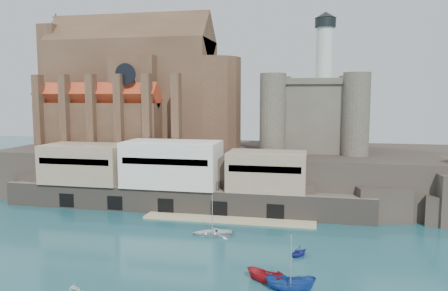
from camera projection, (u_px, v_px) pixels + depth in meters
name	position (u px, v px, depth m)	size (l,w,h in m)	color
ground	(188.00, 257.00, 58.78)	(300.00, 300.00, 0.00)	#184750
promontory	(238.00, 171.00, 96.52)	(100.00, 36.00, 10.00)	black
quay	(171.00, 178.00, 82.60)	(70.00, 12.00, 13.05)	#5E554B
church	(139.00, 93.00, 101.87)	(47.00, 25.93, 30.51)	#493222
castle_keep	(314.00, 111.00, 93.32)	(21.20, 21.20, 29.30)	#4A463A
boat_2	(290.00, 291.00, 48.50)	(2.08, 2.14, 5.53)	#1D4295
boat_5	(265.00, 282.00, 50.85)	(1.75, 1.79, 4.64)	maroon
boat_6	(212.00, 235.00, 67.94)	(4.55, 1.32, 6.37)	silver
boat_7	(299.00, 256.00, 59.11)	(2.84, 1.73, 3.29)	navy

